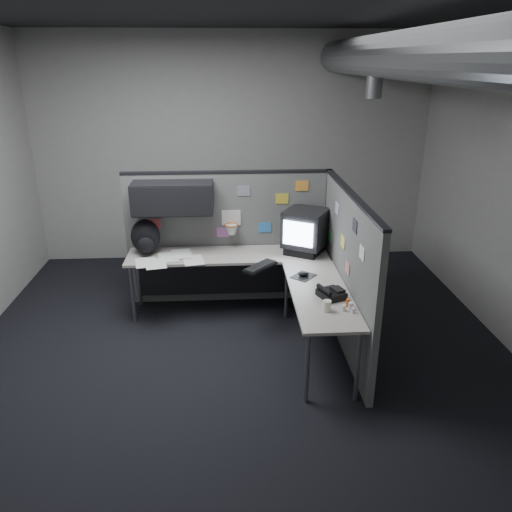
{
  "coord_description": "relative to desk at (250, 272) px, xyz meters",
  "views": [
    {
      "loc": [
        -0.1,
        -4.37,
        2.82
      ],
      "look_at": [
        0.19,
        0.35,
        0.95
      ],
      "focal_mm": 35.0,
      "sensor_mm": 36.0,
      "label": 1
    }
  ],
  "objects": [
    {
      "name": "room",
      "position": [
        0.41,
        -0.7,
        1.48
      ],
      "size": [
        5.62,
        5.62,
        3.22
      ],
      "color": "black",
      "rests_on": "ground"
    },
    {
      "name": "monitor",
      "position": [
        0.65,
        0.29,
        0.38
      ],
      "size": [
        0.6,
        0.6,
        0.5
      ],
      "rotation": [
        0.0,
        0.0,
        0.27
      ],
      "color": "black",
      "rests_on": "desk"
    },
    {
      "name": "papers",
      "position": [
        -0.9,
        0.13,
        0.12
      ],
      "size": [
        0.79,
        0.64,
        0.02
      ],
      "rotation": [
        0.0,
        0.0,
        0.2
      ],
      "color": "white",
      "rests_on": "desk"
    },
    {
      "name": "desk",
      "position": [
        0.0,
        0.0,
        0.0
      ],
      "size": [
        2.31,
        2.11,
        0.73
      ],
      "color": "#A89F97",
      "rests_on": "ground"
    },
    {
      "name": "keyboard",
      "position": [
        0.1,
        -0.16,
        0.14
      ],
      "size": [
        0.4,
        0.42,
        0.04
      ],
      "rotation": [
        0.0,
        0.0,
        0.06
      ],
      "color": "black",
      "rests_on": "desk"
    },
    {
      "name": "partition_back",
      "position": [
        -0.4,
        0.53,
        0.38
      ],
      "size": [
        2.44,
        0.42,
        1.63
      ],
      "color": "#5C5E5B",
      "rests_on": "ground"
    },
    {
      "name": "bottles",
      "position": [
        0.82,
        -1.15,
        0.15
      ],
      "size": [
        0.12,
        0.17,
        0.07
      ],
      "rotation": [
        0.0,
        0.0,
        -0.32
      ],
      "color": "silver",
      "rests_on": "desk"
    },
    {
      "name": "phone",
      "position": [
        0.71,
        -0.9,
        0.16
      ],
      "size": [
        0.28,
        0.29,
        0.11
      ],
      "rotation": [
        0.0,
        0.0,
        0.21
      ],
      "color": "black",
      "rests_on": "desk"
    },
    {
      "name": "backpack",
      "position": [
        -1.18,
        0.35,
        0.32
      ],
      "size": [
        0.38,
        0.36,
        0.41
      ],
      "rotation": [
        0.0,
        0.0,
        -0.21
      ],
      "color": "black",
      "rests_on": "desk"
    },
    {
      "name": "cup",
      "position": [
        0.62,
        -1.17,
        0.17
      ],
      "size": [
        0.09,
        0.09,
        0.1
      ],
      "primitive_type": "cylinder",
      "rotation": [
        0.0,
        0.0,
        0.26
      ],
      "color": "silver",
      "rests_on": "desk"
    },
    {
      "name": "partition_right",
      "position": [
        0.95,
        -0.49,
        0.21
      ],
      "size": [
        0.07,
        2.23,
        1.63
      ],
      "color": "#5C5E5B",
      "rests_on": "ground"
    },
    {
      "name": "mouse",
      "position": [
        0.53,
        -0.41,
        0.13
      ],
      "size": [
        0.3,
        0.3,
        0.05
      ],
      "rotation": [
        0.0,
        0.0,
        0.08
      ],
      "color": "black",
      "rests_on": "desk"
    }
  ]
}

